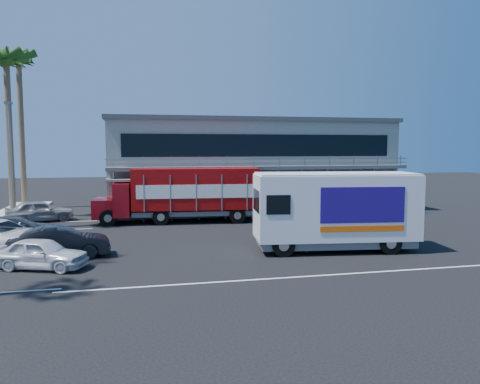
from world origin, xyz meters
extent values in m
plane|color=black|center=(0.00, 0.00, 0.00)|extent=(120.00, 120.00, 0.00)
cube|color=gray|center=(3.00, 15.00, 3.50)|extent=(22.00, 10.00, 7.00)
cube|color=#515454|center=(3.00, 15.00, 7.15)|extent=(22.40, 10.40, 0.30)
cube|color=#515454|center=(3.00, 9.40, 3.60)|extent=(22.00, 1.20, 0.25)
cube|color=gray|center=(3.00, 8.85, 4.10)|extent=(22.00, 0.08, 0.90)
cube|color=slate|center=(3.00, 9.10, 2.90)|extent=(22.00, 1.80, 0.15)
cube|color=black|center=(3.00, 9.98, 1.60)|extent=(20.00, 0.06, 1.60)
cube|color=black|center=(3.00, 9.98, 5.20)|extent=(20.00, 0.06, 1.60)
cylinder|color=brown|center=(-14.70, 13.00, 5.50)|extent=(0.44, 0.44, 11.00)
sphere|color=#123E11|center=(-14.70, 13.00, 11.20)|extent=(1.10, 1.10, 1.10)
cylinder|color=brown|center=(-15.10, 18.50, 6.00)|extent=(0.44, 0.44, 12.00)
sphere|color=#123E11|center=(-15.10, 18.50, 12.20)|extent=(1.10, 1.10, 1.10)
cylinder|color=gray|center=(-14.20, 11.00, 4.00)|extent=(0.14, 0.14, 8.00)
cube|color=gray|center=(-14.20, 11.00, 8.00)|extent=(0.50, 0.25, 0.18)
cube|color=maroon|center=(-8.06, 9.00, 1.05)|extent=(1.66, 2.47, 1.26)
cube|color=maroon|center=(-6.92, 8.90, 1.62)|extent=(1.26, 2.70, 2.20)
cube|color=black|center=(-6.92, 8.90, 2.25)|extent=(0.24, 2.22, 0.73)
cube|color=#A40A0A|center=(-2.11, 8.50, 2.30)|extent=(8.57, 3.31, 2.72)
cube|color=slate|center=(-2.11, 8.50, 0.68)|extent=(8.54, 2.92, 0.31)
cube|color=white|center=(-2.22, 7.19, 2.20)|extent=(7.68, 0.67, 0.89)
cube|color=white|center=(-2.00, 9.81, 2.20)|extent=(7.68, 0.67, 0.89)
cylinder|color=black|center=(-7.85, 7.82, 0.54)|extent=(1.11, 0.37, 1.09)
cylinder|color=black|center=(-7.65, 10.12, 0.54)|extent=(1.11, 0.37, 1.09)
cylinder|color=black|center=(-4.51, 7.54, 0.54)|extent=(1.11, 0.37, 1.09)
cylinder|color=black|center=(-4.31, 9.84, 0.54)|extent=(1.11, 0.37, 1.09)
cylinder|color=black|center=(0.50, 7.13, 0.54)|extent=(1.11, 0.37, 1.09)
cylinder|color=black|center=(0.70, 9.42, 0.54)|extent=(1.11, 0.37, 1.09)
cube|color=white|center=(3.49, -1.79, 2.18)|extent=(8.10, 3.63, 3.13)
cube|color=slate|center=(3.49, -1.79, 0.45)|extent=(7.75, 3.32, 0.39)
cube|color=black|center=(-0.38, -1.31, 2.52)|extent=(0.33, 2.19, 1.06)
cube|color=white|center=(3.49, -1.79, 3.78)|extent=(7.94, 3.55, 0.09)
cube|color=navy|center=(4.21, -3.24, 2.40)|extent=(4.00, 0.53, 1.68)
cube|color=navy|center=(4.54, -0.55, 2.40)|extent=(4.00, 0.53, 1.68)
cube|color=#F2590C|center=(4.21, -3.25, 1.29)|extent=(4.00, 0.52, 0.28)
cylinder|color=black|center=(0.57, -2.62, 0.54)|extent=(1.10, 0.41, 1.07)
cylinder|color=black|center=(0.86, -0.27, 0.54)|extent=(1.10, 0.41, 1.07)
cylinder|color=black|center=(5.67, -3.25, 0.54)|extent=(1.10, 0.41, 1.07)
cylinder|color=black|center=(5.96, -0.90, 0.54)|extent=(1.10, 0.41, 1.07)
imported|color=silver|center=(-9.98, -2.45, 0.65)|extent=(4.13, 2.81, 1.31)
imported|color=black|center=(-9.50, -0.58, 0.72)|extent=(4.53, 2.00, 1.45)
imported|color=#343B45|center=(-12.50, 4.00, 0.68)|extent=(4.97, 2.74, 1.36)
imported|color=gray|center=(-12.50, 10.80, 0.75)|extent=(4.71, 2.95, 1.50)
camera|label=1|loc=(-6.06, -22.99, 5.08)|focal=35.00mm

